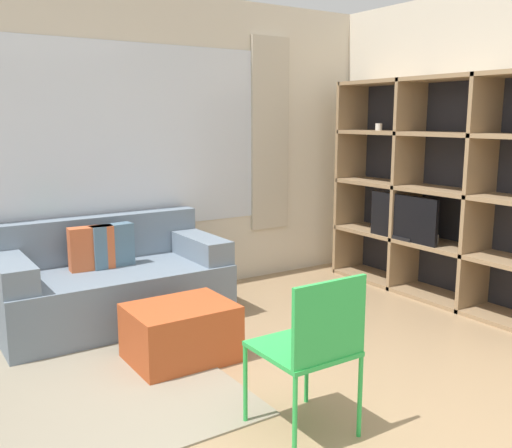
% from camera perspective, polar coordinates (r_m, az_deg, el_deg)
% --- Properties ---
extents(wall_back, '(6.57, 0.11, 2.70)m').
position_cam_1_polar(wall_back, '(5.08, -14.51, 7.28)').
color(wall_back, beige).
rests_on(wall_back, ground_plane).
extents(wall_right, '(0.07, 4.14, 2.70)m').
position_cam_1_polar(wall_right, '(5.47, 19.76, 7.15)').
color(wall_right, beige).
rests_on(wall_right, ground_plane).
extents(area_rug, '(2.10, 1.95, 0.01)m').
position_cam_1_polar(area_rug, '(3.75, -20.70, -15.60)').
color(area_rug, gray).
rests_on(area_rug, ground_plane).
extents(shelving_unit, '(0.42, 2.37, 1.97)m').
position_cam_1_polar(shelving_unit, '(5.33, 18.24, 3.16)').
color(shelving_unit, '#232328').
rests_on(shelving_unit, ground_plane).
extents(couch_main, '(1.75, 0.90, 0.82)m').
position_cam_1_polar(couch_main, '(4.72, -14.28, -5.81)').
color(couch_main, slate).
rests_on(couch_main, ground_plane).
extents(ottoman, '(0.69, 0.53, 0.39)m').
position_cam_1_polar(ottoman, '(3.94, -7.52, -10.71)').
color(ottoman, '#B74C23').
rests_on(ottoman, ground_plane).
extents(folding_chair, '(0.44, 0.46, 0.86)m').
position_cam_1_polar(folding_chair, '(2.92, 5.72, -11.66)').
color(folding_chair, green).
rests_on(folding_chair, ground_plane).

